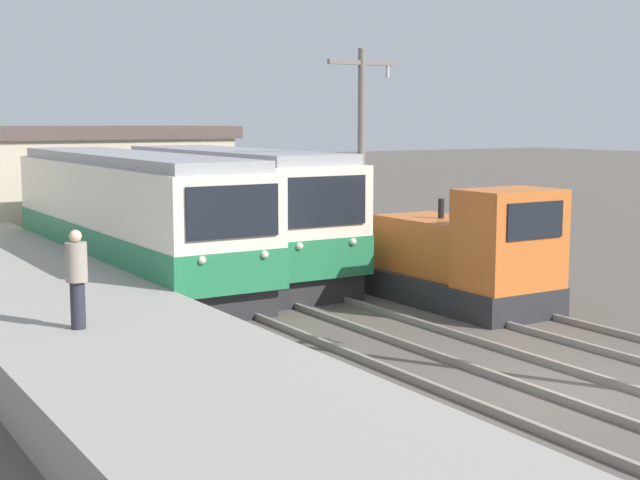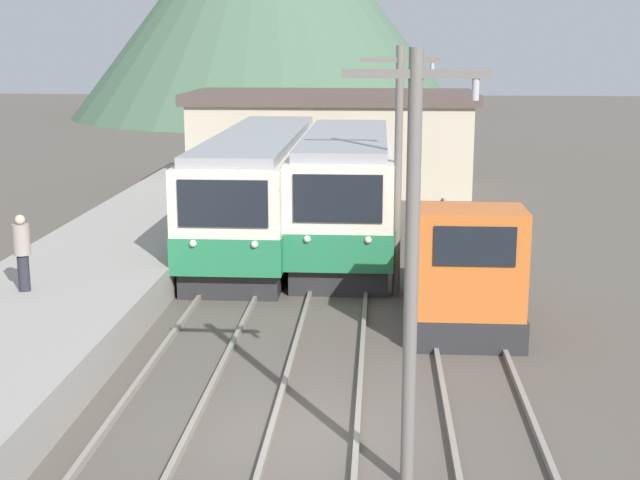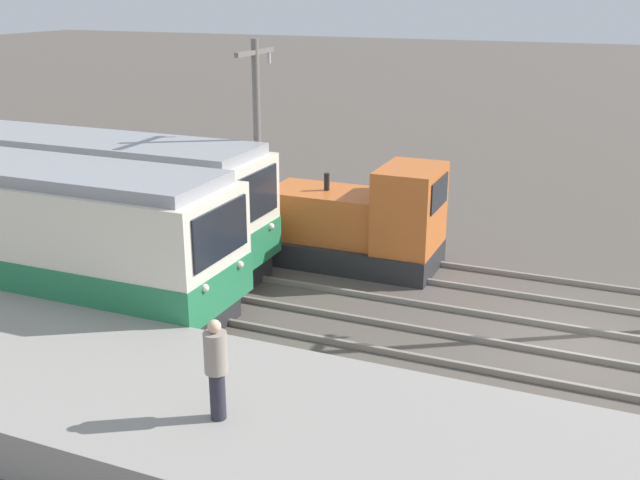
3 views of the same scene
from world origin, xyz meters
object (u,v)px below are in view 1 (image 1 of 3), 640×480
(commuter_train_left, at_px, (130,222))
(commuter_train_center, at_px, (232,218))
(person_on_platform, at_px, (77,275))
(shunting_locomotive, at_px, (468,258))
(catenary_mast_mid, at_px, (362,162))

(commuter_train_left, height_order, commuter_train_center, commuter_train_center)
(commuter_train_center, relative_size, person_on_platform, 5.98)
(shunting_locomotive, bearing_deg, commuter_train_left, 126.32)
(commuter_train_left, distance_m, shunting_locomotive, 9.80)
(commuter_train_center, bearing_deg, person_on_platform, -130.79)
(catenary_mast_mid, xyz_separation_m, person_on_platform, (-8.49, -3.59, -1.62))
(catenary_mast_mid, height_order, person_on_platform, catenary_mast_mid)
(commuter_train_left, distance_m, person_on_platform, 9.93)
(shunting_locomotive, distance_m, catenary_mast_mid, 3.69)
(commuter_train_center, distance_m, shunting_locomotive, 7.61)
(commuter_train_center, height_order, shunting_locomotive, commuter_train_center)
(catenary_mast_mid, bearing_deg, shunting_locomotive, -58.96)
(commuter_train_left, relative_size, person_on_platform, 7.68)
(catenary_mast_mid, bearing_deg, person_on_platform, -157.07)
(commuter_train_left, xyz_separation_m, person_on_platform, (-4.18, -9.00, 0.18))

